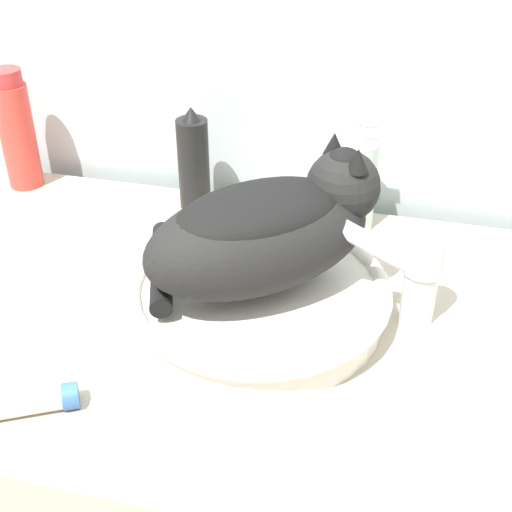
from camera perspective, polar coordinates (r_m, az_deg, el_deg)
The scene contains 8 objects.
wall_back at distance 1.15m, azimuth 2.51°, elevation 19.63°, with size 8.00×0.05×2.40m.
sink_basin at distance 0.94m, azimuth 0.24°, elevation -3.29°, with size 0.35×0.35×0.05m.
cat at distance 0.88m, azimuth 0.94°, elevation 2.32°, with size 0.33×0.32×0.17m.
faucet at distance 0.92m, azimuth 12.50°, elevation -1.28°, with size 0.14×0.06×0.15m.
hairspray_can_black at distance 1.17m, azimuth -5.02°, elevation 7.51°, with size 0.05×0.05×0.17m.
soap_pump_bottle at distance 1.12m, azimuth 8.07°, elevation 5.75°, with size 0.06×0.06×0.18m.
shampoo_bottle_tall at distance 1.29m, azimuth -18.58°, elevation 9.45°, with size 0.06×0.06×0.21m.
cream_tube at distance 0.85m, azimuth -18.81°, elevation -11.25°, with size 0.14×0.10×0.03m.
Camera 1 is at (0.23, -0.40, 1.48)m, focal length 50.00 mm.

